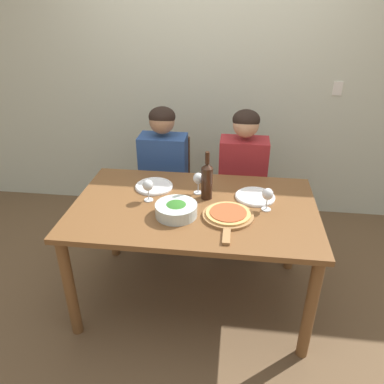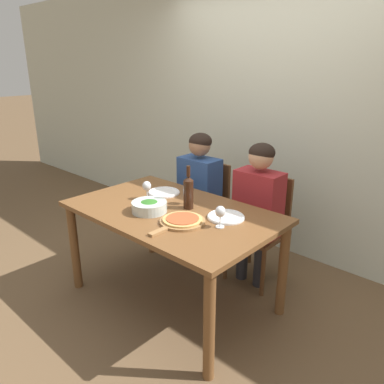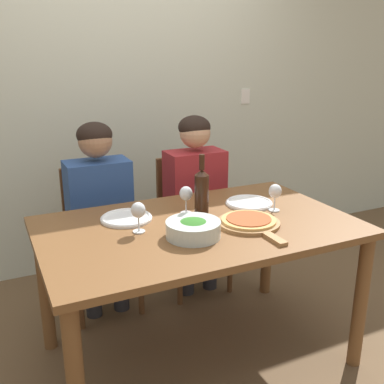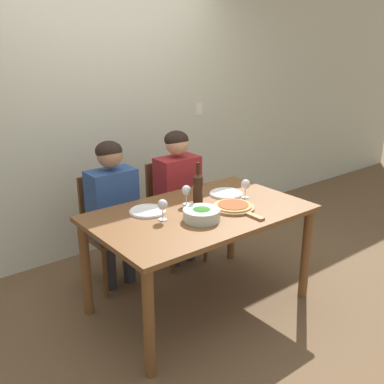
{
  "view_description": "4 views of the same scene",
  "coord_description": "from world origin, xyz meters",
  "px_view_note": "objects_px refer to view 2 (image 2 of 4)",
  "views": [
    {
      "loc": [
        0.25,
        -2.08,
        2.0
      ],
      "look_at": [
        -0.01,
        -0.02,
        0.88
      ],
      "focal_mm": 35.0,
      "sensor_mm": 36.0,
      "label": 1
    },
    {
      "loc": [
        1.86,
        -1.8,
        1.82
      ],
      "look_at": [
        0.06,
        0.16,
        0.89
      ],
      "focal_mm": 35.0,
      "sensor_mm": 36.0,
      "label": 2
    },
    {
      "loc": [
        -0.93,
        -1.89,
        1.61
      ],
      "look_at": [
        0.02,
        0.13,
        0.91
      ],
      "focal_mm": 42.0,
      "sensor_mm": 36.0,
      "label": 3
    },
    {
      "loc": [
        -1.92,
        -2.35,
        1.97
      ],
      "look_at": [
        0.03,
        0.13,
        0.88
      ],
      "focal_mm": 42.0,
      "sensor_mm": 36.0,
      "label": 4
    }
  ],
  "objects_px": {
    "dinner_plate_left": "(164,192)",
    "wine_glass_centre": "(188,191)",
    "chair_left": "(206,206)",
    "person_woman": "(198,185)",
    "broccoli_bowl": "(149,207)",
    "dinner_plate_right": "(226,217)",
    "pizza_on_board": "(182,221)",
    "wine_bottle": "(188,192)",
    "wine_glass_right": "(220,213)",
    "wine_glass_left": "(147,187)",
    "chair_right": "(263,225)",
    "person_man": "(257,202)"
  },
  "relations": [
    {
      "from": "person_woman",
      "to": "wine_glass_centre",
      "type": "height_order",
      "value": "person_woman"
    },
    {
      "from": "person_woman",
      "to": "wine_glass_right",
      "type": "relative_size",
      "value": 8.07
    },
    {
      "from": "person_woman",
      "to": "wine_glass_right",
      "type": "height_order",
      "value": "person_woman"
    },
    {
      "from": "broccoli_bowl",
      "to": "dinner_plate_right",
      "type": "distance_m",
      "value": 0.57
    },
    {
      "from": "pizza_on_board",
      "to": "wine_glass_left",
      "type": "distance_m",
      "value": 0.56
    },
    {
      "from": "chair_left",
      "to": "wine_glass_right",
      "type": "xyz_separation_m",
      "value": [
        0.8,
        -0.79,
        0.39
      ]
    },
    {
      "from": "person_woman",
      "to": "wine_glass_right",
      "type": "distance_m",
      "value": 1.06
    },
    {
      "from": "wine_bottle",
      "to": "broccoli_bowl",
      "type": "bearing_deg",
      "value": -124.0
    },
    {
      "from": "wine_bottle",
      "to": "dinner_plate_left",
      "type": "relative_size",
      "value": 1.24
    },
    {
      "from": "wine_bottle",
      "to": "broccoli_bowl",
      "type": "distance_m",
      "value": 0.31
    },
    {
      "from": "broccoli_bowl",
      "to": "wine_glass_left",
      "type": "xyz_separation_m",
      "value": [
        -0.21,
        0.16,
        0.06
      ]
    },
    {
      "from": "wine_glass_left",
      "to": "chair_right",
      "type": "bearing_deg",
      "value": 50.92
    },
    {
      "from": "dinner_plate_left",
      "to": "wine_glass_centre",
      "type": "height_order",
      "value": "wine_glass_centre"
    },
    {
      "from": "chair_left",
      "to": "wine_bottle",
      "type": "xyz_separation_m",
      "value": [
        0.41,
        -0.68,
        0.42
      ]
    },
    {
      "from": "person_woman",
      "to": "dinner_plate_left",
      "type": "relative_size",
      "value": 4.59
    },
    {
      "from": "person_man",
      "to": "person_woman",
      "type": "bearing_deg",
      "value": 180.0
    },
    {
      "from": "chair_right",
      "to": "person_man",
      "type": "relative_size",
      "value": 0.75
    },
    {
      "from": "broccoli_bowl",
      "to": "pizza_on_board",
      "type": "xyz_separation_m",
      "value": [
        0.32,
        0.01,
        -0.02
      ]
    },
    {
      "from": "chair_right",
      "to": "wine_glass_right",
      "type": "height_order",
      "value": "wine_glass_right"
    },
    {
      "from": "pizza_on_board",
      "to": "wine_glass_centre",
      "type": "distance_m",
      "value": 0.37
    },
    {
      "from": "person_woman",
      "to": "dinner_plate_right",
      "type": "relative_size",
      "value": 4.59
    },
    {
      "from": "dinner_plate_right",
      "to": "wine_glass_right",
      "type": "bearing_deg",
      "value": -66.61
    },
    {
      "from": "dinner_plate_left",
      "to": "person_man",
      "type": "bearing_deg",
      "value": 36.62
    },
    {
      "from": "wine_bottle",
      "to": "pizza_on_board",
      "type": "relative_size",
      "value": 0.72
    },
    {
      "from": "wine_bottle",
      "to": "wine_glass_right",
      "type": "relative_size",
      "value": 2.18
    },
    {
      "from": "person_man",
      "to": "pizza_on_board",
      "type": "bearing_deg",
      "value": -96.34
    },
    {
      "from": "chair_right",
      "to": "wine_bottle",
      "type": "xyz_separation_m",
      "value": [
        -0.24,
        -0.68,
        0.42
      ]
    },
    {
      "from": "person_woman",
      "to": "dinner_plate_right",
      "type": "height_order",
      "value": "person_woman"
    },
    {
      "from": "chair_left",
      "to": "person_woman",
      "type": "height_order",
      "value": "person_woman"
    },
    {
      "from": "person_woman",
      "to": "wine_bottle",
      "type": "distance_m",
      "value": 0.72
    },
    {
      "from": "person_man",
      "to": "broccoli_bowl",
      "type": "xyz_separation_m",
      "value": [
        -0.41,
        -0.81,
        0.08
      ]
    },
    {
      "from": "wine_glass_right",
      "to": "person_man",
      "type": "bearing_deg",
      "value": 102.18
    },
    {
      "from": "wine_glass_right",
      "to": "wine_glass_left",
      "type": "bearing_deg",
      "value": 177.8
    },
    {
      "from": "person_man",
      "to": "dinner_plate_right",
      "type": "bearing_deg",
      "value": -81.3
    },
    {
      "from": "wine_glass_centre",
      "to": "pizza_on_board",
      "type": "bearing_deg",
      "value": -53.35
    },
    {
      "from": "chair_right",
      "to": "dinner_plate_right",
      "type": "height_order",
      "value": "chair_right"
    },
    {
      "from": "dinner_plate_right",
      "to": "wine_glass_centre",
      "type": "bearing_deg",
      "value": 177.41
    },
    {
      "from": "wine_glass_centre",
      "to": "dinner_plate_left",
      "type": "bearing_deg",
      "value": 171.61
    },
    {
      "from": "chair_left",
      "to": "broccoli_bowl",
      "type": "height_order",
      "value": "chair_left"
    },
    {
      "from": "person_man",
      "to": "dinner_plate_left",
      "type": "xyz_separation_m",
      "value": [
        -0.62,
        -0.46,
        0.05
      ]
    },
    {
      "from": "chair_left",
      "to": "dinner_plate_left",
      "type": "bearing_deg",
      "value": -87.43
    },
    {
      "from": "dinner_plate_left",
      "to": "dinner_plate_right",
      "type": "height_order",
      "value": "same"
    },
    {
      "from": "broccoli_bowl",
      "to": "wine_glass_right",
      "type": "xyz_separation_m",
      "value": [
        0.55,
        0.13,
        0.06
      ]
    },
    {
      "from": "person_woman",
      "to": "person_man",
      "type": "height_order",
      "value": "same"
    },
    {
      "from": "chair_right",
      "to": "broccoli_bowl",
      "type": "height_order",
      "value": "chair_right"
    },
    {
      "from": "chair_left",
      "to": "dinner_plate_left",
      "type": "distance_m",
      "value": 0.65
    },
    {
      "from": "dinner_plate_left",
      "to": "wine_glass_centre",
      "type": "distance_m",
      "value": 0.34
    },
    {
      "from": "chair_right",
      "to": "wine_glass_left",
      "type": "xyz_separation_m",
      "value": [
        -0.62,
        -0.76,
        0.39
      ]
    },
    {
      "from": "wine_glass_right",
      "to": "wine_glass_centre",
      "type": "height_order",
      "value": "same"
    },
    {
      "from": "wine_glass_left",
      "to": "dinner_plate_left",
      "type": "bearing_deg",
      "value": 91.4
    }
  ]
}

